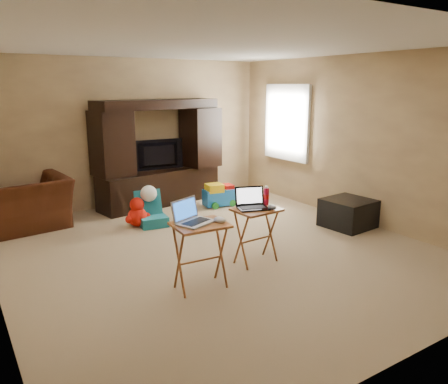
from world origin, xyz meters
TOP-DOWN VIEW (x-y plane):
  - floor at (0.00, 0.00)m, footprint 5.50×5.50m
  - ceiling at (0.00, 0.00)m, footprint 5.50×5.50m
  - wall_back at (0.00, 2.75)m, footprint 5.00×0.00m
  - wall_front at (0.00, -2.75)m, footprint 5.00×0.00m
  - wall_right at (2.50, 0.00)m, footprint 0.00×5.50m
  - window_pane at (2.48, 1.55)m, footprint 0.00×1.20m
  - window_frame at (2.46, 1.55)m, footprint 0.06×1.14m
  - entertainment_center at (0.36, 2.44)m, footprint 2.28×0.91m
  - television at (0.36, 2.42)m, footprint 0.93×0.18m
  - recliner at (-1.89, 2.21)m, footprint 1.27×1.14m
  - child_rocker at (-0.27, 1.34)m, footprint 0.45×0.50m
  - plush_toy at (-0.48, 1.44)m, footprint 0.40×0.34m
  - push_toy at (1.15, 1.75)m, footprint 0.60×0.47m
  - ottoman at (2.15, -0.26)m, footprint 0.70×0.70m
  - tray_table_left at (-0.70, -0.84)m, footprint 0.56×0.47m
  - tray_table_right at (0.19, -0.61)m, footprint 0.53×0.43m
  - laptop_left at (-0.73, -0.81)m, footprint 0.45×0.41m
  - laptop_right at (0.15, -0.59)m, footprint 0.42×0.38m
  - mouse_left at (-0.51, -0.91)m, footprint 0.12×0.16m
  - mouse_right at (0.32, -0.73)m, footprint 0.11×0.15m
  - water_bottle at (0.39, -0.53)m, footprint 0.07×0.07m

SIDE VIEW (x-z plane):
  - floor at x=0.00m, z-range 0.00..0.00m
  - push_toy at x=1.15m, z-range 0.00..0.41m
  - ottoman at x=2.15m, z-range 0.00..0.42m
  - plush_toy at x=-0.48m, z-range 0.00..0.45m
  - child_rocker at x=-0.27m, z-range 0.00..0.53m
  - tray_table_right at x=0.19m, z-range 0.00..0.66m
  - tray_table_left at x=-0.70m, z-range 0.00..0.70m
  - recliner at x=-1.89m, z-range 0.00..0.76m
  - mouse_right at x=0.32m, z-range 0.66..0.72m
  - mouse_left at x=-0.51m, z-range 0.70..0.75m
  - water_bottle at x=0.39m, z-range 0.66..0.86m
  - laptop_right at x=0.15m, z-range 0.66..0.90m
  - laptop_left at x=-0.73m, z-range 0.70..0.94m
  - television at x=0.36m, z-range 0.61..1.14m
  - entertainment_center at x=0.36m, z-range 0.00..1.82m
  - wall_back at x=0.00m, z-range -1.25..3.75m
  - wall_front at x=0.00m, z-range -1.25..3.75m
  - wall_right at x=2.50m, z-range -1.50..4.00m
  - window_pane at x=2.48m, z-range 0.80..2.00m
  - window_frame at x=2.46m, z-range 0.73..2.07m
  - ceiling at x=0.00m, z-range 2.50..2.50m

